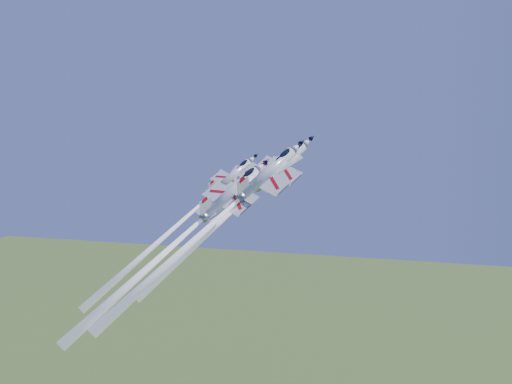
% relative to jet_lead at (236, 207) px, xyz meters
% --- Properties ---
extents(jet_lead, '(23.80, 32.84, 34.72)m').
position_rel_jet_lead_xyz_m(jet_lead, '(0.00, 0.00, 0.00)').
color(jet_lead, silver).
extents(jet_left, '(21.45, 30.63, 32.62)m').
position_rel_jet_lead_xyz_m(jet_left, '(-10.59, -4.50, -2.95)').
color(jet_left, silver).
extents(jet_right, '(24.68, 34.32, 36.35)m').
position_rel_jet_lead_xyz_m(jet_right, '(-0.71, -12.89, -1.15)').
color(jet_right, silver).
extents(jet_slot, '(23.77, 32.80, 34.68)m').
position_rel_jet_lead_xyz_m(jet_slot, '(-6.69, -14.88, -4.23)').
color(jet_slot, silver).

